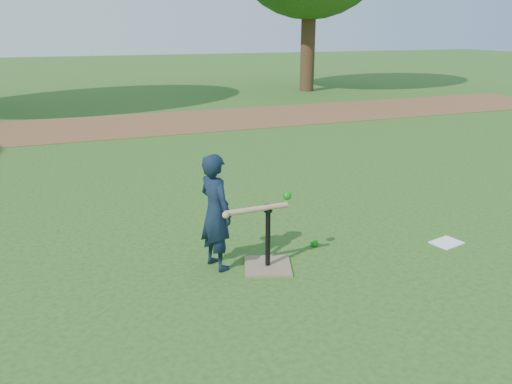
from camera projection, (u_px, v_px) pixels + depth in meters
name	position (u px, v px, depth m)	size (l,w,h in m)	color
ground	(269.00, 251.00, 5.02)	(80.00, 80.00, 0.00)	#285116
dirt_strip	(145.00, 124.00, 11.65)	(24.00, 3.00, 0.01)	brown
child	(216.00, 212.00, 4.52)	(0.40, 0.26, 1.09)	#101D32
wiffle_ball_ground	(314.00, 243.00, 5.11)	(0.08, 0.08, 0.08)	#0C8B13
clipboard	(447.00, 243.00, 5.19)	(0.30, 0.23, 0.01)	white
batting_tee	(268.00, 256.00, 4.64)	(0.55, 0.55, 0.61)	#826E52
swing_action	(260.00, 207.00, 4.45)	(0.72, 0.21, 0.13)	tan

